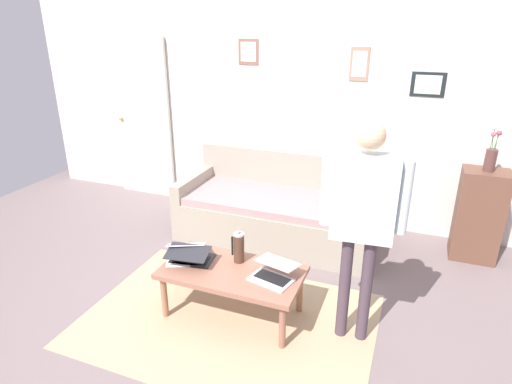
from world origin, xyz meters
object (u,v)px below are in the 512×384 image
couch (278,211)px  laptop_right (186,254)px  laptop_left (191,256)px  side_shelf (479,215)px  person_standing (363,208)px  coffee_table (232,275)px  interior_door (142,119)px  laptop_center (273,273)px  french_press (239,247)px  flower_vase (491,156)px

couch → laptop_right: 1.43m
couch → laptop_left: size_ratio=5.44×
side_shelf → person_standing: (0.93, 1.61, 0.60)m
coffee_table → laptop_left: bearing=0.8°
interior_door → laptop_right: interior_door is taller
laptop_center → couch: bearing=-72.8°
couch → french_press: bearing=94.4°
laptop_center → laptop_right: 0.76m
couch → laptop_left: 1.45m
side_shelf → flower_vase: size_ratio=2.21×
flower_vase → person_standing: 1.86m
person_standing → couch: bearing=-52.2°
person_standing → laptop_center: bearing=7.2°
interior_door → laptop_right: 2.72m
laptop_right → laptop_left: bearing=154.6°
interior_door → laptop_center: (-2.51, 2.01, -0.57)m
french_press → side_shelf: (-1.87, -1.56, -0.08)m
interior_door → laptop_center: 3.27m
interior_door → french_press: 2.91m
person_standing → laptop_left: bearing=3.7°
couch → laptop_left: couch is taller
laptop_left → laptop_center: 0.70m
french_press → side_shelf: bearing=-140.2°
couch → flower_vase: 2.13m
laptop_right → french_press: french_press is taller
side_shelf → person_standing: bearing=60.0°
couch → person_standing: person_standing is taller
french_press → interior_door: bearing=-40.8°
laptop_right → laptop_center: bearing=178.6°
couch → laptop_right: couch is taller
coffee_table → laptop_right: (0.42, -0.02, 0.09)m
couch → side_shelf: size_ratio=2.25×
interior_door → laptop_left: (-1.81, 2.02, -0.57)m
french_press → flower_vase: 2.49m
interior_door → laptop_right: size_ratio=5.23×
french_press → person_standing: 1.07m
laptop_center → french_press: size_ratio=1.33×
laptop_right → french_press: (-0.42, -0.11, 0.09)m
interior_door → french_press: bearing=139.2°
laptop_left → laptop_center: bearing=-179.3°
interior_door → laptop_left: interior_door is taller
interior_door → laptop_center: interior_door is taller
side_shelf → french_press: bearing=39.8°
laptop_center → side_shelf: (-1.53, -1.69, 0.00)m
couch → laptop_center: couch is taller
laptop_left → flower_vase: flower_vase is taller
interior_door → couch: size_ratio=1.00×
interior_door → flower_vase: interior_door is taller
side_shelf → flower_vase: 0.60m
laptop_center → flower_vase: size_ratio=0.91×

